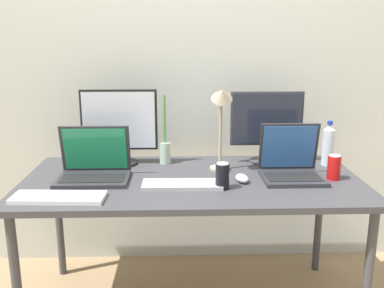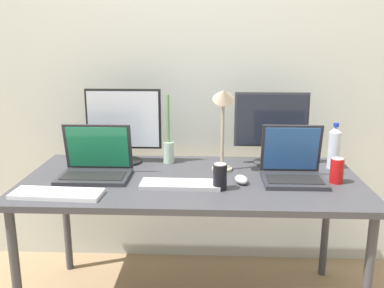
{
  "view_description": "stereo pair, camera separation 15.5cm",
  "coord_description": "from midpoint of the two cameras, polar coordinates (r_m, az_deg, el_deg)",
  "views": [
    {
      "loc": [
        -0.07,
        -2.08,
        1.45
      ],
      "look_at": [
        0.0,
        0.0,
        0.92
      ],
      "focal_mm": 40.0,
      "sensor_mm": 36.0,
      "label": 1
    },
    {
      "loc": [
        0.09,
        -2.08,
        1.45
      ],
      "look_at": [
        0.0,
        0.0,
        0.92
      ],
      "focal_mm": 40.0,
      "sensor_mm": 36.0,
      "label": 2
    }
  ],
  "objects": [
    {
      "name": "soda_can_near_keyboard",
      "position": [
        2.03,
        5.96,
        -4.39
      ],
      "size": [
        0.07,
        0.07,
        0.13
      ],
      "color": "black",
      "rests_on": "work_desk"
    },
    {
      "name": "bamboo_vase",
      "position": [
        2.43,
        -1.3,
        -0.7
      ],
      "size": [
        0.06,
        0.06,
        0.39
      ],
      "color": "#B2D1B7",
      "rests_on": "work_desk"
    },
    {
      "name": "laptop_silver",
      "position": [
        2.24,
        -10.78,
        -2.8
      ],
      "size": [
        0.36,
        0.25,
        0.27
      ],
      "color": "#2D2D33",
      "rests_on": "work_desk"
    },
    {
      "name": "soda_can_by_laptop",
      "position": [
        2.25,
        20.65,
        -3.36
      ],
      "size": [
        0.07,
        0.07,
        0.13
      ],
      "color": "red",
      "rests_on": "work_desk"
    },
    {
      "name": "mouse_by_keyboard",
      "position": [
        2.13,
        8.68,
        -4.73
      ],
      "size": [
        0.08,
        0.11,
        0.04
      ],
      "primitive_type": "ellipsoid",
      "rotation": [
        0.0,
        0.0,
        0.23
      ],
      "color": "silver",
      "rests_on": "work_desk"
    },
    {
      "name": "laptop_secondary",
      "position": [
        2.23,
        15.23,
        -3.1
      ],
      "size": [
        0.31,
        0.26,
        0.27
      ],
      "color": "#2D2D33",
      "rests_on": "work_desk"
    },
    {
      "name": "wall_back",
      "position": [
        2.67,
        2.25,
        11.05
      ],
      "size": [
        7.0,
        0.08,
        2.6
      ],
      "primitive_type": "cube",
      "color": "silver",
      "rests_on": "ground"
    },
    {
      "name": "work_desk",
      "position": [
        2.21,
        2.02,
        -5.99
      ],
      "size": [
        1.72,
        0.82,
        0.74
      ],
      "color": "#424247",
      "rests_on": "ground"
    },
    {
      "name": "water_bottle",
      "position": [
        2.48,
        20.17,
        -0.47
      ],
      "size": [
        0.07,
        0.07,
        0.25
      ],
      "color": "silver",
      "rests_on": "work_desk"
    },
    {
      "name": "monitor_center",
      "position": [
        2.43,
        12.31,
        2.47
      ],
      "size": [
        0.41,
        0.18,
        0.41
      ],
      "color": "#38383D",
      "rests_on": "work_desk"
    },
    {
      "name": "monitor_left",
      "position": [
        2.42,
        -7.3,
        2.62
      ],
      "size": [
        0.42,
        0.19,
        0.42
      ],
      "color": "black",
      "rests_on": "work_desk"
    },
    {
      "name": "keyboard_main",
      "position": [
        2.07,
        0.6,
        -5.44
      ],
      "size": [
        0.39,
        0.14,
        0.02
      ],
      "primitive_type": "cube",
      "rotation": [
        0.0,
        0.0,
        -0.02
      ],
      "color": "#B2B2B7",
      "rests_on": "work_desk"
    },
    {
      "name": "keyboard_aux",
      "position": [
        2.02,
        -15.47,
        -6.45
      ],
      "size": [
        0.42,
        0.16,
        0.02
      ],
      "primitive_type": "cube",
      "rotation": [
        0.0,
        0.0,
        -0.05
      ],
      "color": "white",
      "rests_on": "work_desk"
    },
    {
      "name": "desk_lamp",
      "position": [
        2.21,
        6.18,
        4.17
      ],
      "size": [
        0.11,
        0.18,
        0.47
      ],
      "color": "tan",
      "rests_on": "work_desk"
    }
  ]
}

